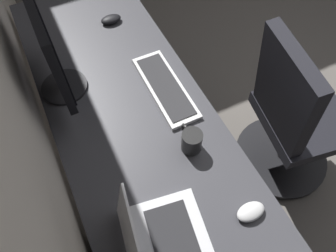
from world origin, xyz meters
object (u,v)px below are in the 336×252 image
Objects in this scene: laptop_leftmost at (159,245)px; keyboard_spare at (165,87)px; mouse_spare at (251,212)px; mouse_main at (111,19)px; office_chair at (291,122)px; coffee_mug at (191,141)px; monitor_secondary at (47,43)px.

laptop_leftmost is 0.85× the size of keyboard_spare.
laptop_leftmost is at bearing 84.56° from mouse_spare.
mouse_main is 1.00× the size of mouse_spare.
office_chair is at bearing -141.16° from mouse_main.
mouse_main is at bearing -12.53° from laptop_leftmost.
mouse_main is (0.52, 0.06, 0.01)m from keyboard_spare.
coffee_mug is 0.70m from office_chair.
coffee_mug is (-0.31, 0.04, 0.04)m from keyboard_spare.
office_chair reaches higher than mouse_main.
mouse_main is (1.11, -0.25, -0.04)m from laptop_leftmost.
mouse_spare is 0.11× the size of office_chair.
mouse_main is 1.06m from office_chair.
keyboard_spare is at bearing -116.83° from monitor_secondary.
keyboard_spare is 0.70m from office_chair.
laptop_leftmost is at bearing 109.60° from office_chair.
laptop_leftmost reaches higher than coffee_mug.
coffee_mug reaches higher than mouse_spare.
office_chair is at bearing -87.64° from coffee_mug.
laptop_leftmost is 2.98× the size of coffee_mug.
laptop_leftmost is at bearing -173.80° from monitor_secondary.
mouse_spare is (-0.03, -0.33, -0.04)m from laptop_leftmost.
monitor_secondary reaches higher than office_chair.
laptop_leftmost is 3.44× the size of mouse_main.
monitor_secondary is at bearing 6.20° from laptop_leftmost.
office_chair is (-0.28, -0.58, -0.28)m from keyboard_spare.
office_chair reaches higher than laptop_leftmost.
mouse_main is at bearing 1.66° from coffee_mug.
monitor_secondary reaches higher than laptop_leftmost.
coffee_mug is 0.12× the size of office_chair.
keyboard_spare is 0.31m from coffee_mug.
monitor_secondary is 0.51m from keyboard_spare.
laptop_leftmost is 3.44× the size of mouse_spare.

